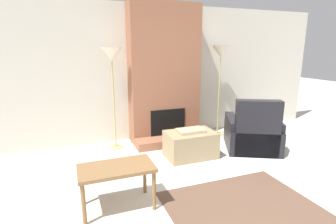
{
  "coord_description": "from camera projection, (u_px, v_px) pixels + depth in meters",
  "views": [
    {
      "loc": [
        -1.72,
        -1.71,
        1.78
      ],
      "look_at": [
        0.0,
        2.84,
        0.6
      ],
      "focal_mm": 28.0,
      "sensor_mm": 36.0,
      "label": 1
    }
  ],
  "objects": [
    {
      "name": "ottoman",
      "position": [
        190.0,
        144.0,
        4.37
      ],
      "size": [
        0.81,
        0.53,
        0.49
      ],
      "color": "#998460",
      "rests_on": "ground_plane"
    },
    {
      "name": "area_rug",
      "position": [
        242.0,
        206.0,
        3.02
      ],
      "size": [
        1.69,
        1.26,
        0.01
      ],
      "primitive_type": "cube",
      "color": "brown",
      "rests_on": "ground_plane"
    },
    {
      "name": "wall_back",
      "position": [
        160.0,
        73.0,
        5.23
      ],
      "size": [
        7.39,
        0.06,
        2.6
      ],
      "primitive_type": "cube",
      "color": "beige",
      "rests_on": "ground_plane"
    },
    {
      "name": "floor_lamp_left",
      "position": [
        112.0,
        61.0,
        4.48
      ],
      "size": [
        0.35,
        0.35,
        1.8
      ],
      "color": "tan",
      "rests_on": "ground_plane"
    },
    {
      "name": "floor_lamp_right",
      "position": [
        221.0,
        57.0,
        5.21
      ],
      "size": [
        0.35,
        0.35,
        1.84
      ],
      "color": "tan",
      "rests_on": "ground_plane"
    },
    {
      "name": "armchair",
      "position": [
        252.0,
        134.0,
        4.7
      ],
      "size": [
        1.24,
        1.28,
        0.96
      ],
      "rotation": [
        0.0,
        0.0,
        2.67
      ],
      "color": "black",
      "rests_on": "ground_plane"
    },
    {
      "name": "fireplace",
      "position": [
        165.0,
        78.0,
        5.02
      ],
      "size": [
        1.36,
        0.76,
        2.6
      ],
      "color": "#935B42",
      "rests_on": "ground_plane"
    },
    {
      "name": "side_table",
      "position": [
        116.0,
        172.0,
        2.92
      ],
      "size": [
        0.83,
        0.46,
        0.51
      ],
      "color": "brown",
      "rests_on": "ground_plane"
    }
  ]
}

